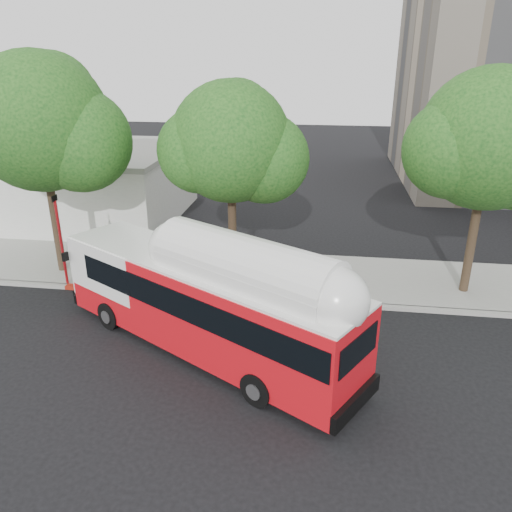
{
  "coord_description": "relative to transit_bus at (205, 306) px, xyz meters",
  "views": [
    {
      "loc": [
        2.93,
        -14.38,
        9.47
      ],
      "look_at": [
        0.47,
        3.0,
        2.35
      ],
      "focal_mm": 35.0,
      "sensor_mm": 36.0,
      "label": 1
    }
  ],
  "objects": [
    {
      "name": "ground",
      "position": [
        0.83,
        0.04,
        -1.71
      ],
      "size": [
        120.0,
        120.0,
        0.0
      ],
      "primitive_type": "plane",
      "color": "black",
      "rests_on": "ground"
    },
    {
      "name": "sidewalk",
      "position": [
        0.83,
        6.54,
        -1.63
      ],
      "size": [
        60.0,
        5.0,
        0.15
      ],
      "primitive_type": "cube",
      "color": "gray",
      "rests_on": "ground"
    },
    {
      "name": "curb_strip",
      "position": [
        0.83,
        3.94,
        -1.63
      ],
      "size": [
        60.0,
        0.3,
        0.15
      ],
      "primitive_type": "cube",
      "color": "gray",
      "rests_on": "ground"
    },
    {
      "name": "red_curb_segment",
      "position": [
        -2.17,
        3.94,
        -1.63
      ],
      "size": [
        10.0,
        0.32,
        0.16
      ],
      "primitive_type": "cube",
      "color": "#9C1F11",
      "rests_on": "ground"
    },
    {
      "name": "street_tree_left",
      "position": [
        -7.7,
        5.6,
        4.9
      ],
      "size": [
        6.67,
        5.8,
        9.74
      ],
      "color": "#2D2116",
      "rests_on": "ground"
    },
    {
      "name": "street_tree_mid",
      "position": [
        0.23,
        6.1,
        4.2
      ],
      "size": [
        5.75,
        5.0,
        8.62
      ],
      "color": "#2D2116",
      "rests_on": "ground"
    },
    {
      "name": "street_tree_right",
      "position": [
        10.27,
        5.9,
        4.55
      ],
      "size": [
        6.21,
        5.4,
        9.18
      ],
      "color": "#2D2116",
      "rests_on": "ground"
    },
    {
      "name": "low_commercial_bldg",
      "position": [
        -13.17,
        14.04,
        0.44
      ],
      "size": [
        16.2,
        10.2,
        4.25
      ],
      "color": "silver",
      "rests_on": "ground"
    },
    {
      "name": "transit_bus",
      "position": [
        0.0,
        0.0,
        0.0
      ],
      "size": [
        11.7,
        8.14,
        3.65
      ],
      "rotation": [
        0.0,
        0.0,
        -0.54
      ],
      "color": "red",
      "rests_on": "ground"
    },
    {
      "name": "signal_pole",
      "position": [
        -7.22,
        4.15,
        0.4
      ],
      "size": [
        0.12,
        0.39,
        4.1
      ],
      "color": "#A61117",
      "rests_on": "ground"
    }
  ]
}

